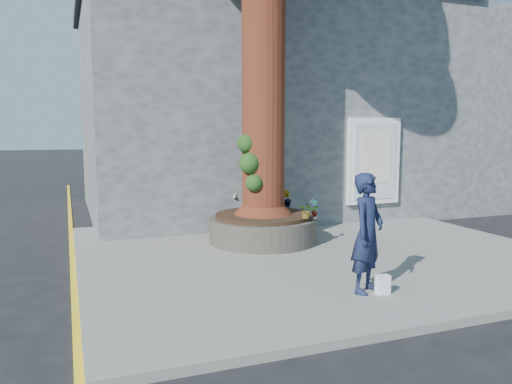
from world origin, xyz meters
name	(u,v)px	position (x,y,z in m)	size (l,w,h in m)	color
ground	(263,276)	(0.00, 0.00, 0.00)	(120.00, 120.00, 0.00)	black
pavement	(314,252)	(1.50, 1.00, 0.06)	(9.00, 8.00, 0.12)	slate
yellow_line	(74,278)	(-3.05, 1.00, 0.00)	(0.10, 30.00, 0.01)	yellow
stone_shop	(253,109)	(2.50, 7.20, 3.16)	(10.30, 8.30, 6.30)	#525558
neighbour_shop	(454,116)	(10.50, 7.20, 3.00)	(6.00, 8.00, 6.00)	#525558
planter	(263,228)	(0.80, 2.00, 0.41)	(2.30, 2.30, 0.60)	black
man	(368,233)	(0.99, -1.64, 1.00)	(0.64, 0.42, 1.76)	#141C38
woman	(223,198)	(0.33, 3.43, 0.89)	(0.75, 0.59, 1.55)	beige
shopping_bag	(383,285)	(1.15, -1.82, 0.26)	(0.20, 0.12, 0.28)	white
plant_a	(314,208)	(1.65, 1.30, 0.91)	(0.20, 0.13, 0.37)	gray
plant_b	(287,199)	(1.65, 2.67, 0.92)	(0.22, 0.21, 0.39)	gray
plant_c	(266,205)	(0.87, 2.03, 0.90)	(0.20, 0.20, 0.36)	gray
plant_d	(307,211)	(1.40, 1.15, 0.88)	(0.29, 0.26, 0.32)	gray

